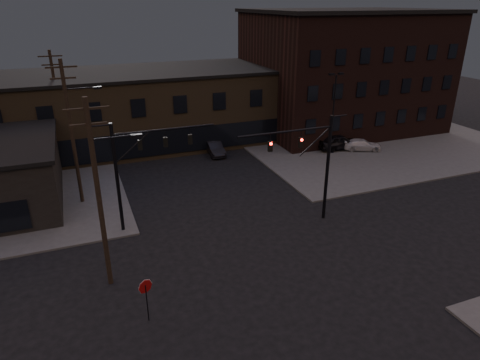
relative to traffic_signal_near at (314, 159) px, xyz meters
name	(u,v)px	position (x,y,z in m)	size (l,w,h in m)	color
ground	(272,267)	(-5.36, -4.50, -4.93)	(140.00, 140.00, 0.00)	black
sidewalk_ne	(356,134)	(16.64, 17.50, -4.86)	(30.00, 30.00, 0.15)	#474744
building_row	(168,107)	(-5.36, 23.50, -0.93)	(40.00, 12.00, 8.00)	#4C3D28
building_right	(343,72)	(16.64, 21.50, 2.07)	(22.00, 16.00, 14.00)	black
traffic_signal_near	(314,159)	(0.00, 0.00, 0.00)	(7.12, 0.24, 8.00)	black
traffic_signal_far	(135,164)	(-12.07, 3.50, 0.08)	(7.12, 0.24, 8.00)	black
stop_sign	(146,291)	(-13.36, -6.49, -3.09)	(0.72, 0.33, 2.48)	black
utility_pole_near	(99,192)	(-14.79, -2.50, 0.94)	(3.70, 0.28, 11.00)	black
utility_pole_mid	(72,131)	(-15.79, 9.50, 1.19)	(3.70, 0.28, 11.50)	black
utility_pole_far	(58,104)	(-16.86, 21.50, 0.85)	(2.20, 0.28, 11.00)	black
lot_light_a	(333,112)	(7.64, 9.50, 0.58)	(1.50, 0.28, 9.14)	black
lot_light_b	(355,97)	(13.64, 14.50, 0.58)	(1.50, 0.28, 9.14)	black
parked_car_lot_a	(339,142)	(11.21, 13.15, -3.95)	(1.96, 4.88, 1.66)	black
parked_car_lot_b	(362,145)	(13.34, 11.93, -4.18)	(1.68, 4.12, 1.20)	silver
car_crossing	(214,148)	(-1.98, 16.96, -4.23)	(1.48, 4.24, 1.40)	black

